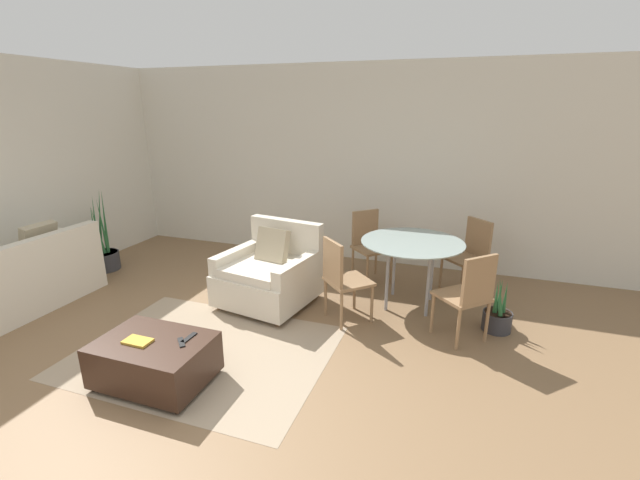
{
  "coord_description": "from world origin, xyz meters",
  "views": [
    {
      "loc": [
        1.95,
        -2.06,
        2.18
      ],
      "look_at": [
        0.44,
        2.25,
        0.75
      ],
      "focal_mm": 24.0,
      "sensor_mm": 36.0,
      "label": 1
    }
  ],
  "objects": [
    {
      "name": "ground_plane",
      "position": [
        0.0,
        0.0,
        0.0
      ],
      "size": [
        20.0,
        20.0,
        0.0
      ],
      "primitive_type": "plane",
      "color": "brown"
    },
    {
      "name": "armchair",
      "position": [
        -0.09,
        2.04,
        0.35
      ],
      "size": [
        1.09,
        1.09,
        0.91
      ],
      "color": "beige",
      "rests_on": "ground_plane"
    },
    {
      "name": "dining_chair_far_left",
      "position": [
        0.81,
        3.12,
        0.52
      ],
      "size": [
        0.59,
        0.59,
        0.9
      ],
      "color": "#93704C",
      "rests_on": "ground_plane"
    },
    {
      "name": "wall_back",
      "position": [
        0.0,
        3.85,
        1.38
      ],
      "size": [
        12.0,
        0.06,
        2.75
      ],
      "color": "beige",
      "rests_on": "ground_plane"
    },
    {
      "name": "tv_remote_secondary",
      "position": [
        -0.08,
        0.41,
        0.39
      ],
      "size": [
        0.13,
        0.14,
        0.01
      ],
      "color": "black",
      "rests_on": "ottoman"
    },
    {
      "name": "dining_chair_far_right",
      "position": [
        2.06,
        3.12,
        0.52
      ],
      "size": [
        0.59,
        0.59,
        0.9
      ],
      "color": "#93704C",
      "rests_on": "ground_plane"
    },
    {
      "name": "dining_chair_near_right",
      "position": [
        2.06,
        1.87,
        0.52
      ],
      "size": [
        0.59,
        0.59,
        0.9
      ],
      "color": "#93704C",
      "rests_on": "ground_plane"
    },
    {
      "name": "book_stack",
      "position": [
        -0.41,
        0.3,
        0.39
      ],
      "size": [
        0.22,
        0.14,
        0.02
      ],
      "color": "gold",
      "rests_on": "ottoman"
    },
    {
      "name": "wall_left",
      "position": [
        -3.17,
        1.5,
        1.38
      ],
      "size": [
        0.06,
        12.0,
        2.75
      ],
      "color": "beige",
      "rests_on": "ground_plane"
    },
    {
      "name": "area_rug",
      "position": [
        -0.21,
        0.88,
        0.0
      ],
      "size": [
        2.27,
        1.72,
        0.01
      ],
      "color": "gray",
      "rests_on": "ground_plane"
    },
    {
      "name": "potted_plant_small",
      "position": [
        2.36,
        2.2,
        0.14
      ],
      "size": [
        0.29,
        0.29,
        0.6
      ],
      "color": "#333338",
      "rests_on": "ground_plane"
    },
    {
      "name": "ottoman",
      "position": [
        -0.32,
        0.36,
        0.21
      ],
      "size": [
        0.89,
        0.63,
        0.38
      ],
      "color": "#382319",
      "rests_on": "ground_plane"
    },
    {
      "name": "dining_chair_near_left",
      "position": [
        0.81,
        1.87,
        0.52
      ],
      "size": [
        0.59,
        0.59,
        0.9
      ],
      "color": "#93704C",
      "rests_on": "ground_plane"
    },
    {
      "name": "tv_remote_primary",
      "position": [
        -0.07,
        0.49,
        0.39
      ],
      "size": [
        0.05,
        0.17,
        0.01
      ],
      "color": "black",
      "rests_on": "ottoman"
    },
    {
      "name": "couch",
      "position": [
        -2.65,
        0.82,
        0.31
      ],
      "size": [
        0.82,
        1.98,
        0.92
      ],
      "color": "beige",
      "rests_on": "ground_plane"
    },
    {
      "name": "potted_plant",
      "position": [
        -2.74,
        2.23,
        0.22
      ],
      "size": [
        0.41,
        0.41,
        1.13
      ],
      "color": "#333338",
      "rests_on": "ground_plane"
    },
    {
      "name": "dining_table",
      "position": [
        1.43,
        2.5,
        0.68
      ],
      "size": [
        1.13,
        1.13,
        0.76
      ],
      "color": "#8C9E99",
      "rests_on": "ground_plane"
    }
  ]
}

